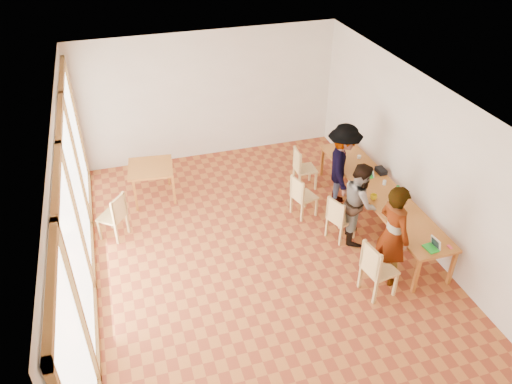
% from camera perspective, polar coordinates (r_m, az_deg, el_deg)
% --- Properties ---
extents(ground, '(8.00, 8.00, 0.00)m').
position_cam_1_polar(ground, '(9.18, 0.55, -7.28)').
color(ground, '#AD5D29').
rests_on(ground, ground).
extents(wall_back, '(6.00, 0.10, 3.00)m').
position_cam_1_polar(wall_back, '(11.71, -5.40, 10.88)').
color(wall_back, silver).
rests_on(wall_back, ground).
extents(wall_right, '(0.10, 8.00, 3.00)m').
position_cam_1_polar(wall_right, '(9.49, 18.18, 3.45)').
color(wall_right, silver).
rests_on(wall_right, ground).
extents(window_wall, '(0.10, 8.00, 3.00)m').
position_cam_1_polar(window_wall, '(8.05, -19.96, -2.82)').
color(window_wall, white).
rests_on(window_wall, ground).
extents(ceiling, '(6.00, 8.00, 0.04)m').
position_cam_1_polar(ceiling, '(7.55, 0.67, 10.29)').
color(ceiling, white).
rests_on(ceiling, wall_back).
extents(communal_table, '(0.80, 4.00, 0.75)m').
position_cam_1_polar(communal_table, '(9.87, 13.96, 0.01)').
color(communal_table, '#AA5B25').
rests_on(communal_table, ground).
extents(side_table, '(0.90, 0.90, 0.75)m').
position_cam_1_polar(side_table, '(10.56, -11.96, 2.47)').
color(side_table, '#AA5B25').
rests_on(side_table, ground).
extents(chair_near, '(0.54, 0.54, 0.54)m').
position_cam_1_polar(chair_near, '(8.28, 13.47, -8.09)').
color(chair_near, '#E3BD71').
rests_on(chair_near, ground).
extents(chair_mid, '(0.55, 0.55, 0.49)m').
position_cam_1_polar(chair_mid, '(9.34, 9.41, -2.60)').
color(chair_mid, '#E3BD71').
rests_on(chair_mid, ground).
extents(chair_far, '(0.52, 0.52, 0.48)m').
position_cam_1_polar(chair_far, '(9.87, 5.13, -0.09)').
color(chair_far, '#E3BD71').
rests_on(chair_far, ground).
extents(chair_empty, '(0.45, 0.45, 0.50)m').
position_cam_1_polar(chair_empty, '(10.76, 5.18, 3.15)').
color(chair_empty, '#E3BD71').
rests_on(chair_empty, ground).
extents(chair_spare, '(0.61, 0.61, 0.50)m').
position_cam_1_polar(chair_spare, '(9.61, -15.77, -2.27)').
color(chair_spare, '#E3BD71').
rests_on(chair_spare, ground).
extents(person_near, '(0.55, 0.74, 1.86)m').
position_cam_1_polar(person_near, '(8.46, 15.38, -4.72)').
color(person_near, gray).
rests_on(person_near, ground).
extents(person_mid, '(0.83, 0.94, 1.59)m').
position_cam_1_polar(person_mid, '(9.33, 11.76, -1.14)').
color(person_mid, gray).
rests_on(person_mid, ground).
extents(person_far, '(1.08, 1.34, 1.81)m').
position_cam_1_polar(person_far, '(10.15, 9.84, 2.91)').
color(person_far, gray).
rests_on(person_far, ground).
extents(laptop_near, '(0.23, 0.26, 0.20)m').
position_cam_1_polar(laptop_near, '(8.63, 19.59, -5.80)').
color(laptop_near, green).
rests_on(laptop_near, communal_table).
extents(laptop_mid, '(0.26, 0.27, 0.19)m').
position_cam_1_polar(laptop_mid, '(9.24, 15.70, -2.12)').
color(laptop_mid, green).
rests_on(laptop_mid, communal_table).
extents(laptop_far, '(0.19, 0.22, 0.18)m').
position_cam_1_polar(laptop_far, '(10.21, 12.85, 2.03)').
color(laptop_far, green).
rests_on(laptop_far, communal_table).
extents(yellow_mug, '(0.16, 0.16, 0.10)m').
position_cam_1_polar(yellow_mug, '(9.52, 13.29, -0.56)').
color(yellow_mug, yellow).
rests_on(yellow_mug, communal_table).
extents(green_bottle, '(0.07, 0.07, 0.28)m').
position_cam_1_polar(green_bottle, '(9.60, 15.80, -0.03)').
color(green_bottle, '#1C792E').
rests_on(green_bottle, communal_table).
extents(clear_glass, '(0.07, 0.07, 0.09)m').
position_cam_1_polar(clear_glass, '(10.01, 14.46, 1.06)').
color(clear_glass, silver).
rests_on(clear_glass, communal_table).
extents(condiment_cup, '(0.08, 0.08, 0.06)m').
position_cam_1_polar(condiment_cup, '(10.80, 11.71, 3.95)').
color(condiment_cup, white).
rests_on(condiment_cup, communal_table).
extents(pink_phone, '(0.05, 0.10, 0.01)m').
position_cam_1_polar(pink_phone, '(8.78, 21.27, -5.87)').
color(pink_phone, '#DC3E55').
rests_on(pink_phone, communal_table).
extents(black_pouch, '(0.16, 0.26, 0.09)m').
position_cam_1_polar(black_pouch, '(10.38, 14.10, 2.38)').
color(black_pouch, black).
rests_on(black_pouch, communal_table).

